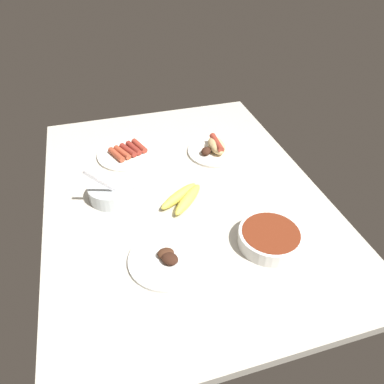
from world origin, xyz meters
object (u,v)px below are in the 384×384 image
at_px(bowl_chili, 270,237).
at_px(bowl_coleslaw, 112,191).
at_px(plate_hotdog_assembled, 216,149).
at_px(banana_bunch, 184,198).
at_px(plate_sausages, 128,153).
at_px(plate_grilled_meat, 167,259).

height_order(bowl_chili, bowl_coleslaw, bowl_coleslaw).
distance_m(plate_hotdog_assembled, bowl_coleslaw, 0.45).
distance_m(banana_bunch, plate_sausages, 0.35).
relative_size(plate_sausages, bowl_chili, 1.32).
distance_m(bowl_chili, bowl_coleslaw, 0.52).
relative_size(plate_sausages, plate_hotdog_assembled, 1.08).
bearing_deg(plate_sausages, banana_bunch, 22.08).
bearing_deg(bowl_coleslaw, plate_grilled_meat, 19.78).
bearing_deg(plate_sausages, plate_hotdog_assembled, 76.52).
bearing_deg(bowl_chili, bowl_coleslaw, -129.13).
xyz_separation_m(plate_sausages, bowl_chili, (0.57, 0.32, 0.02)).
bearing_deg(banana_bunch, plate_sausages, -157.92).
bearing_deg(plate_grilled_meat, plate_hotdog_assembled, 147.17).
bearing_deg(plate_sausages, bowl_coleslaw, -20.19).
relative_size(bowl_chili, plate_grilled_meat, 0.86).
distance_m(plate_grilled_meat, bowl_coleslaw, 0.33).
distance_m(banana_bunch, plate_grilled_meat, 0.25).
bearing_deg(plate_hotdog_assembled, bowl_coleslaw, -68.97).
bearing_deg(plate_sausages, plate_grilled_meat, 2.52).
xyz_separation_m(plate_sausages, bowl_coleslaw, (0.24, -0.09, 0.02)).
xyz_separation_m(bowl_chili, plate_hotdog_assembled, (-0.49, 0.01, -0.01)).
xyz_separation_m(plate_sausages, plate_grilled_meat, (0.55, 0.02, -0.00)).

